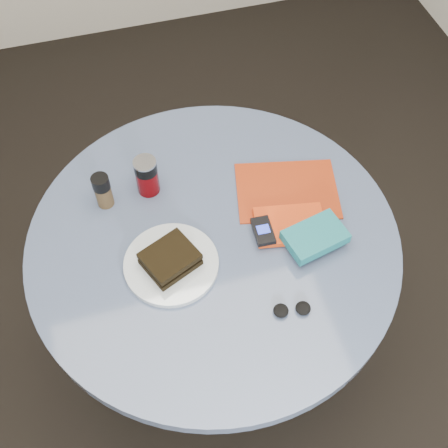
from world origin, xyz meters
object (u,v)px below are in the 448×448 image
object	(u,v)px
magazine	(287,191)
headphones	(292,309)
plate	(171,264)
red_book	(290,225)
mp3_player	(263,231)
pepper_grinder	(103,191)
soda_can	(147,176)
sandwich	(170,259)
novel	(315,237)
table	(214,268)

from	to	relation	value
magazine	headphones	xyz separation A→B (m)	(-0.11, -0.36, 0.01)
plate	red_book	distance (m)	0.34
mp3_player	headphones	bearing A→B (deg)	-89.83
plate	pepper_grinder	size ratio (longest dim) A/B	2.23
headphones	red_book	bearing A→B (deg)	71.47
red_book	headphones	bearing A→B (deg)	-98.36
plate	soda_can	bearing A→B (deg)	91.17
sandwich	red_book	world-z (taller)	sandwich
sandwich	novel	xyz separation A→B (m)	(0.38, -0.04, -0.00)
novel	headphones	size ratio (longest dim) A/B	1.60
sandwich	red_book	size ratio (longest dim) A/B	0.86
sandwich	pepper_grinder	world-z (taller)	pepper_grinder
plate	pepper_grinder	world-z (taller)	pepper_grinder
pepper_grinder	mp3_player	size ratio (longest dim) A/B	1.24
headphones	sandwich	bearing A→B (deg)	141.39
soda_can	headphones	distance (m)	0.54
pepper_grinder	red_book	size ratio (longest dim) A/B	0.59
plate	pepper_grinder	xyz separation A→B (m)	(-0.13, 0.25, 0.05)
plate	mp3_player	distance (m)	0.26
pepper_grinder	novel	world-z (taller)	pepper_grinder
plate	magazine	xyz separation A→B (m)	(0.37, 0.15, -0.01)
plate	pepper_grinder	distance (m)	0.28
plate	novel	world-z (taller)	novel
table	sandwich	bearing A→B (deg)	-155.62
table	soda_can	size ratio (longest dim) A/B	8.42
table	red_book	xyz separation A→B (m)	(0.21, -0.03, 0.18)
soda_can	mp3_player	world-z (taller)	soda_can
plate	mp3_player	xyz separation A→B (m)	(0.25, 0.02, 0.02)
plate	novel	bearing A→B (deg)	-5.86
mp3_player	headphones	size ratio (longest dim) A/B	0.91
red_book	mp3_player	distance (m)	0.08
sandwich	mp3_player	size ratio (longest dim) A/B	1.81
soda_can	mp3_player	size ratio (longest dim) A/B	1.34
soda_can	pepper_grinder	distance (m)	0.13
mp3_player	novel	bearing A→B (deg)	-25.88
pepper_grinder	headphones	bearing A→B (deg)	-49.71
magazine	novel	xyz separation A→B (m)	(0.01, -0.19, 0.03)
plate	headphones	bearing A→B (deg)	-39.13
sandwich	soda_can	distance (m)	0.27
table	sandwich	size ratio (longest dim) A/B	6.24
table	plate	xyz separation A→B (m)	(-0.13, -0.06, 0.17)
magazine	novel	bearing A→B (deg)	-75.22
pepper_grinder	red_book	world-z (taller)	pepper_grinder
table	pepper_grinder	bearing A→B (deg)	143.33
novel	mp3_player	bearing A→B (deg)	141.53
pepper_grinder	magazine	bearing A→B (deg)	-11.15
table	soda_can	xyz separation A→B (m)	(-0.13, 0.21, 0.22)
sandwich	soda_can	bearing A→B (deg)	90.88
table	red_book	world-z (taller)	red_book
novel	magazine	bearing A→B (deg)	79.81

